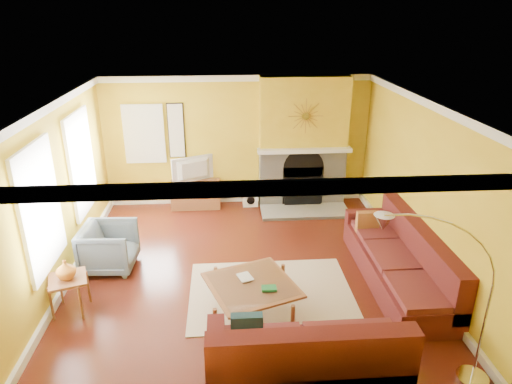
{
  "coord_description": "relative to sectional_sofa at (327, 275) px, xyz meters",
  "views": [
    {
      "loc": [
        -0.28,
        -6.24,
        3.94
      ],
      "look_at": [
        0.2,
        0.4,
        1.24
      ],
      "focal_mm": 32.0,
      "sensor_mm": 36.0,
      "label": 1
    }
  ],
  "objects": [
    {
      "name": "sectional_sofa",
      "position": [
        0.0,
        0.0,
        0.0
      ],
      "size": [
        3.28,
        3.74,
        0.9
      ],
      "primitive_type": null,
      "color": "#571C1D",
      "rests_on": "floor"
    },
    {
      "name": "window_left_near",
      "position": [
        -3.83,
        2.13,
        1.05
      ],
      "size": [
        0.06,
        1.22,
        1.72
      ],
      "primitive_type": "cube",
      "color": "white",
      "rests_on": "wall_left"
    },
    {
      "name": "sunburst",
      "position": [
        0.24,
        3.4,
        1.5
      ],
      "size": [
        0.7,
        0.04,
        0.7
      ],
      "primitive_type": null,
      "color": "olive",
      "rests_on": "fireplace"
    },
    {
      "name": "wall_back",
      "position": [
        -1.11,
        3.84,
        0.9
      ],
      "size": [
        5.5,
        0.02,
        2.7
      ],
      "primitive_type": "cube",
      "color": "gold",
      "rests_on": "ground"
    },
    {
      "name": "wall_right",
      "position": [
        1.65,
        0.83,
        0.9
      ],
      "size": [
        0.02,
        6.0,
        2.7
      ],
      "primitive_type": "cube",
      "color": "gold",
      "rests_on": "ground"
    },
    {
      "name": "arc_lamp",
      "position": [
        0.78,
        -1.59,
        0.6
      ],
      "size": [
        1.34,
        0.36,
        2.11
      ],
      "primitive_type": null,
      "color": "silver",
      "rests_on": "floor"
    },
    {
      "name": "tv",
      "position": [
        -2.01,
        3.57,
        0.37
      ],
      "size": [
        0.88,
        0.51,
        0.53
      ],
      "primitive_type": "imported",
      "rotation": [
        0.0,
        0.0,
        3.59
      ],
      "color": "black",
      "rests_on": "media_console"
    },
    {
      "name": "side_table",
      "position": [
        -3.56,
        0.06,
        -0.18
      ],
      "size": [
        0.61,
        0.61,
        0.53
      ],
      "primitive_type": null,
      "rotation": [
        0.0,
        0.0,
        0.32
      ],
      "color": "brown",
      "rests_on": "floor"
    },
    {
      "name": "rug",
      "position": [
        -0.76,
        0.27,
        -0.44
      ],
      "size": [
        2.4,
        1.8,
        0.02
      ],
      "primitive_type": "cube",
      "color": "beige",
      "rests_on": "floor"
    },
    {
      "name": "window_back",
      "position": [
        -3.01,
        3.79,
        1.1
      ],
      "size": [
        0.82,
        0.06,
        1.22
      ],
      "primitive_type": "cube",
      "color": "white",
      "rests_on": "wall_back"
    },
    {
      "name": "media_console",
      "position": [
        -2.01,
        3.57,
        -0.17
      ],
      "size": [
        1.01,
        0.46,
        0.56
      ],
      "primitive_type": "cube",
      "color": "brown",
      "rests_on": "floor"
    },
    {
      "name": "hearth",
      "position": [
        0.24,
        3.08,
        -0.42
      ],
      "size": [
        1.8,
        0.7,
        0.06
      ],
      "primitive_type": "cube",
      "color": "#9D9B94",
      "rests_on": "floor"
    },
    {
      "name": "wall_left",
      "position": [
        -3.87,
        0.83,
        0.9
      ],
      "size": [
        0.02,
        6.0,
        2.7
      ],
      "primitive_type": "cube",
      "color": "gold",
      "rests_on": "ground"
    },
    {
      "name": "wall_front",
      "position": [
        -1.11,
        -2.18,
        0.9
      ],
      "size": [
        5.5,
        0.02,
        2.7
      ],
      "primitive_type": "cube",
      "color": "gold",
      "rests_on": "ground"
    },
    {
      "name": "crown_molding",
      "position": [
        -1.11,
        0.83,
        2.19
      ],
      "size": [
        5.5,
        6.0,
        0.12
      ],
      "primitive_type": null,
      "color": "white",
      "rests_on": "ceiling"
    },
    {
      "name": "wall_art",
      "position": [
        -2.36,
        3.8,
        1.15
      ],
      "size": [
        0.34,
        0.04,
        1.14
      ],
      "primitive_type": "cube",
      "color": "white",
      "rests_on": "wall_back"
    },
    {
      "name": "fireplace",
      "position": [
        0.24,
        3.63,
        0.9
      ],
      "size": [
        1.8,
        0.4,
        2.7
      ],
      "primitive_type": null,
      "color": "#9D9B94",
      "rests_on": "floor"
    },
    {
      "name": "baseboard",
      "position": [
        -1.11,
        0.83,
        -0.39
      ],
      "size": [
        5.5,
        6.0,
        0.12
      ],
      "primitive_type": null,
      "color": "white",
      "rests_on": "floor"
    },
    {
      "name": "armchair",
      "position": [
        -3.27,
        1.18,
        -0.07
      ],
      "size": [
        0.87,
        0.85,
        0.75
      ],
      "primitive_type": "imported",
      "rotation": [
        0.0,
        0.0,
        1.51
      ],
      "color": "slate",
      "rests_on": "floor"
    },
    {
      "name": "book",
      "position": [
        -1.23,
        0.0,
        -0.0
      ],
      "size": [
        0.25,
        0.29,
        0.02
      ],
      "primitive_type": "imported",
      "rotation": [
        0.0,
        0.0,
        0.35
      ],
      "color": "white",
      "rests_on": "coffee_table"
    },
    {
      "name": "subwoofer",
      "position": [
        -0.86,
        3.6,
        -0.29
      ],
      "size": [
        0.32,
        0.32,
        0.32
      ],
      "primitive_type": "cube",
      "color": "white",
      "rests_on": "floor"
    },
    {
      "name": "window_left_far",
      "position": [
        -3.83,
        0.23,
        1.05
      ],
      "size": [
        0.06,
        1.22,
        1.72
      ],
      "primitive_type": "cube",
      "color": "white",
      "rests_on": "wall_left"
    },
    {
      "name": "coffee_table",
      "position": [
        -1.07,
        -0.11,
        -0.23
      ],
      "size": [
        1.42,
        1.42,
        0.44
      ],
      "primitive_type": null,
      "rotation": [
        0.0,
        0.0,
        0.35
      ],
      "color": "white",
      "rests_on": "floor"
    },
    {
      "name": "mantel",
      "position": [
        0.24,
        3.39,
        0.8
      ],
      "size": [
        1.92,
        0.22,
        0.08
      ],
      "primitive_type": "cube",
      "color": "white",
      "rests_on": "fireplace"
    },
    {
      "name": "ceiling",
      "position": [
        -1.11,
        0.83,
        2.26
      ],
      "size": [
        5.5,
        6.0,
        0.02
      ],
      "primitive_type": "cube",
      "color": "white",
      "rests_on": "ground"
    },
    {
      "name": "vase",
      "position": [
        -3.56,
        0.06,
        0.22
      ],
      "size": [
        0.3,
        0.3,
        0.28
      ],
      "primitive_type": "imported",
      "rotation": [
        0.0,
        0.0,
        0.16
      ],
      "color": "orange",
      "rests_on": "side_table"
    },
    {
      "name": "floor",
      "position": [
        -1.11,
        0.83,
        -0.46
      ],
      "size": [
        5.5,
        6.0,
        0.02
      ],
      "primitive_type": "cube",
      "color": "maroon",
      "rests_on": "ground"
    }
  ]
}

